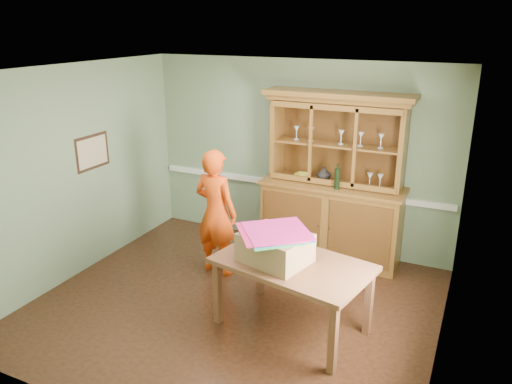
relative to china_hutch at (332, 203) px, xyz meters
The scene contains 14 objects.
floor 2.01m from the china_hutch, 109.68° to the right, with size 4.50×4.50×0.00m, color #492717.
ceiling 2.64m from the china_hutch, 109.68° to the right, with size 4.50×4.50×0.00m, color white.
wall_back 0.86m from the china_hutch, 157.02° to the left, with size 4.50×4.50×0.00m, color gray.
wall_left 3.40m from the china_hutch, 148.83° to the right, with size 4.00×4.00×0.00m, color gray.
wall_right 2.44m from the china_hutch, 46.83° to the right, with size 4.00×4.00×0.00m, color gray.
wall_front 3.83m from the china_hutch, 99.44° to the right, with size 4.50×4.50×0.00m, color gray.
chair_rail 0.67m from the china_hutch, 159.00° to the left, with size 4.41×0.05×0.08m, color white.
framed_map 3.28m from the china_hutch, 153.25° to the right, with size 0.03×0.60×0.46m.
window_panel 2.68m from the china_hutch, 51.70° to the right, with size 0.03×0.96×1.36m.
china_hutch is the anchor object (origin of this frame).
dining_table 1.87m from the china_hutch, 85.68° to the right, with size 1.74×1.25×0.79m.
cardboard_box 1.93m from the china_hutch, 91.08° to the right, with size 0.66×0.53×0.31m, color #9A7B4F.
kite_stack 1.97m from the china_hutch, 91.26° to the right, with size 0.88×0.88×0.04m.
person 1.63m from the china_hutch, 139.08° to the right, with size 0.61×0.40×1.68m, color #FB4C0F.
Camera 1 is at (2.41, -4.53, 3.18)m, focal length 35.00 mm.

